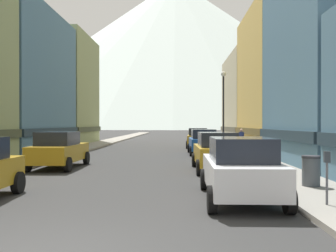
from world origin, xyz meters
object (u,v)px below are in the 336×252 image
object	(u,v)px
trash_bin_right	(311,171)
streetlamp_right	(223,99)
car_right_1	(216,151)
car_right_2	(203,142)
car_left_1	(59,150)
car_right_0	(240,169)
parking_meter_near	(327,170)
pedestrian_0	(241,142)
car_right_3	(198,138)

from	to	relation	value
trash_bin_right	streetlamp_right	xyz separation A→B (m)	(-1.00, 15.28, 3.34)
car_right_1	car_right_2	xyz separation A→B (m)	(-0.00, 9.40, 0.00)
car_right_1	car_left_1	bearing A→B (deg)	173.06
car_right_0	trash_bin_right	world-z (taller)	car_right_0
car_right_1	trash_bin_right	size ratio (longest dim) A/B	4.53
car_left_1	car_right_2	bearing A→B (deg)	48.12
parking_meter_near	pedestrian_0	bearing A→B (deg)	88.16
car_left_1	car_right_0	distance (m)	10.70
pedestrian_0	streetlamp_right	size ratio (longest dim) A/B	0.29
parking_meter_near	streetlamp_right	distance (m)	18.35
car_right_0	streetlamp_right	xyz separation A→B (m)	(1.55, 16.91, 3.09)
parking_meter_near	pedestrian_0	distance (m)	15.61
car_right_0	pedestrian_0	world-z (taller)	pedestrian_0
car_left_1	car_right_2	size ratio (longest dim) A/B	0.99
car_right_1	car_right_3	size ratio (longest dim) A/B	0.99
car_right_3	pedestrian_0	size ratio (longest dim) A/B	2.64
car_right_1	trash_bin_right	distance (m)	5.59
car_left_1	car_right_1	size ratio (longest dim) A/B	0.99
car_right_2	streetlamp_right	size ratio (longest dim) A/B	0.76
car_right_0	pedestrian_0	size ratio (longest dim) A/B	2.61
car_left_1	parking_meter_near	bearing A→B (deg)	-42.42
car_left_1	car_right_0	xyz separation A→B (m)	(7.60, -7.53, 0.00)
car_right_1	streetlamp_right	bearing A→B (deg)	81.45
car_right_3	car_right_0	bearing A→B (deg)	-89.99
car_right_3	car_left_1	bearing A→B (deg)	-115.75
car_right_0	trash_bin_right	distance (m)	3.04
car_right_0	car_right_1	distance (m)	6.61
streetlamp_right	car_right_2	bearing A→B (deg)	-149.82
car_right_1	car_right_2	world-z (taller)	same
car_right_1	car_right_2	distance (m)	9.40
car_left_1	car_right_2	xyz separation A→B (m)	(7.60, 8.48, 0.00)
streetlamp_right	car_right_3	bearing A→B (deg)	103.69
car_right_1	streetlamp_right	size ratio (longest dim) A/B	0.76
car_right_2	trash_bin_right	world-z (taller)	car_right_2
trash_bin_right	streetlamp_right	size ratio (longest dim) A/B	0.17
car_right_1	car_right_2	size ratio (longest dim) A/B	1.00
car_right_0	parking_meter_near	world-z (taller)	car_right_0
trash_bin_right	car_right_1	bearing A→B (deg)	117.13
car_left_1	streetlamp_right	distance (m)	13.46
pedestrian_0	streetlamp_right	xyz separation A→B (m)	(-0.90, 2.50, 3.05)
car_right_2	car_right_3	bearing A→B (deg)	90.03
parking_meter_near	trash_bin_right	xyz separation A→B (m)	(0.60, 2.83, -0.37)
parking_meter_near	car_left_1	bearing A→B (deg)	137.58
car_right_3	pedestrian_0	distance (m)	9.21
trash_bin_right	pedestrian_0	bearing A→B (deg)	90.45
car_right_2	car_right_1	bearing A→B (deg)	-90.00
car_left_1	streetlamp_right	bearing A→B (deg)	45.70
pedestrian_0	streetlamp_right	world-z (taller)	streetlamp_right
trash_bin_right	pedestrian_0	xyz separation A→B (m)	(-0.10, 12.78, 0.29)
car_left_1	car_right_1	xyz separation A→B (m)	(7.60, -0.92, 0.00)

